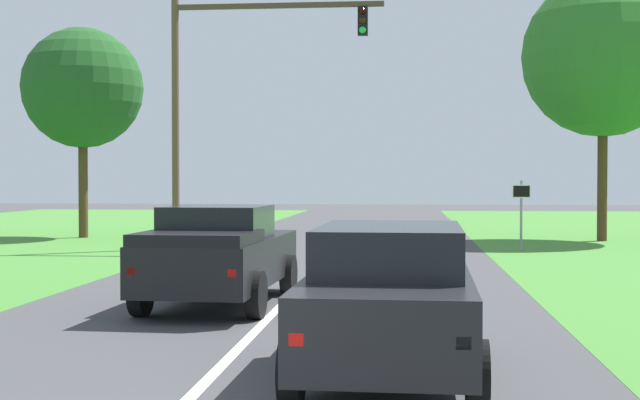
{
  "coord_description": "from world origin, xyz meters",
  "views": [
    {
      "loc": [
        2.28,
        -6.11,
        2.33
      ],
      "look_at": [
        -0.12,
        18.66,
        1.72
      ],
      "focal_mm": 49.89,
      "sensor_mm": 36.0,
      "label": 1
    }
  ],
  "objects_px": {
    "traffic_light": "(225,80)",
    "extra_tree_1": "(83,88)",
    "keep_moving_sign": "(521,205)",
    "pickup_truck_lead": "(219,254)",
    "red_suv_near": "(390,297)",
    "oak_tree_right": "(603,56)"
  },
  "relations": [
    {
      "from": "red_suv_near",
      "to": "oak_tree_right",
      "type": "relative_size",
      "value": 0.45
    },
    {
      "from": "red_suv_near",
      "to": "traffic_light",
      "type": "relative_size",
      "value": 0.52
    },
    {
      "from": "oak_tree_right",
      "to": "extra_tree_1",
      "type": "height_order",
      "value": "oak_tree_right"
    },
    {
      "from": "traffic_light",
      "to": "extra_tree_1",
      "type": "relative_size",
      "value": 1.04
    },
    {
      "from": "pickup_truck_lead",
      "to": "traffic_light",
      "type": "distance_m",
      "value": 13.66
    },
    {
      "from": "red_suv_near",
      "to": "traffic_light",
      "type": "bearing_deg",
      "value": 107.37
    },
    {
      "from": "keep_moving_sign",
      "to": "extra_tree_1",
      "type": "xyz_separation_m",
      "value": [
        -16.28,
        4.52,
        4.38
      ]
    },
    {
      "from": "pickup_truck_lead",
      "to": "oak_tree_right",
      "type": "height_order",
      "value": "oak_tree_right"
    },
    {
      "from": "red_suv_near",
      "to": "keep_moving_sign",
      "type": "relative_size",
      "value": 1.97
    },
    {
      "from": "pickup_truck_lead",
      "to": "keep_moving_sign",
      "type": "distance_m",
      "value": 15.0
    },
    {
      "from": "red_suv_near",
      "to": "keep_moving_sign",
      "type": "bearing_deg",
      "value": 78.24
    },
    {
      "from": "traffic_light",
      "to": "keep_moving_sign",
      "type": "relative_size",
      "value": 3.77
    },
    {
      "from": "keep_moving_sign",
      "to": "oak_tree_right",
      "type": "xyz_separation_m",
      "value": [
        3.52,
        4.56,
        5.37
      ]
    },
    {
      "from": "red_suv_near",
      "to": "traffic_light",
      "type": "xyz_separation_m",
      "value": [
        -5.69,
        18.17,
        4.58
      ]
    },
    {
      "from": "pickup_truck_lead",
      "to": "extra_tree_1",
      "type": "distance_m",
      "value": 20.54
    },
    {
      "from": "keep_moving_sign",
      "to": "pickup_truck_lead",
      "type": "bearing_deg",
      "value": -118.32
    },
    {
      "from": "pickup_truck_lead",
      "to": "extra_tree_1",
      "type": "height_order",
      "value": "extra_tree_1"
    },
    {
      "from": "pickup_truck_lead",
      "to": "extra_tree_1",
      "type": "xyz_separation_m",
      "value": [
        -9.17,
        17.72,
        4.88
      ]
    },
    {
      "from": "red_suv_near",
      "to": "pickup_truck_lead",
      "type": "bearing_deg",
      "value": 120.07
    },
    {
      "from": "traffic_light",
      "to": "oak_tree_right",
      "type": "distance_m",
      "value": 14.14
    },
    {
      "from": "keep_moving_sign",
      "to": "oak_tree_right",
      "type": "bearing_deg",
      "value": 52.3
    },
    {
      "from": "oak_tree_right",
      "to": "extra_tree_1",
      "type": "relative_size",
      "value": 1.2
    }
  ]
}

